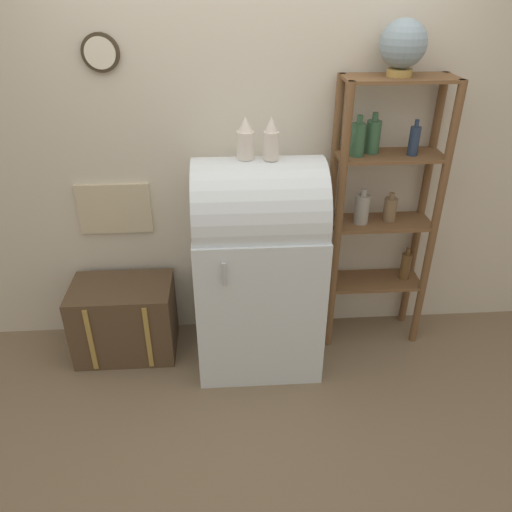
{
  "coord_description": "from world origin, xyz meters",
  "views": [
    {
      "loc": [
        -0.19,
        -2.42,
        2.27
      ],
      "look_at": [
        -0.01,
        0.22,
        0.75
      ],
      "focal_mm": 35.0,
      "sensor_mm": 36.0,
      "label": 1
    }
  ],
  "objects_px": {
    "refrigerator": "(258,263)",
    "vase_center": "(271,140)",
    "globe": "(403,45)",
    "vase_left": "(245,139)",
    "suitcase_trunk": "(125,319)"
  },
  "relations": [
    {
      "from": "refrigerator",
      "to": "suitcase_trunk",
      "type": "bearing_deg",
      "value": 174.61
    },
    {
      "from": "suitcase_trunk",
      "to": "globe",
      "type": "height_order",
      "value": "globe"
    },
    {
      "from": "refrigerator",
      "to": "suitcase_trunk",
      "type": "relative_size",
      "value": 2.11
    },
    {
      "from": "refrigerator",
      "to": "vase_center",
      "type": "bearing_deg",
      "value": -11.14
    },
    {
      "from": "vase_left",
      "to": "refrigerator",
      "type": "bearing_deg",
      "value": -10.17
    },
    {
      "from": "refrigerator",
      "to": "globe",
      "type": "height_order",
      "value": "globe"
    },
    {
      "from": "refrigerator",
      "to": "vase_center",
      "type": "xyz_separation_m",
      "value": [
        0.07,
        -0.01,
        0.78
      ]
    },
    {
      "from": "globe",
      "to": "vase_center",
      "type": "bearing_deg",
      "value": -165.65
    },
    {
      "from": "globe",
      "to": "vase_left",
      "type": "height_order",
      "value": "globe"
    },
    {
      "from": "globe",
      "to": "vase_center",
      "type": "distance_m",
      "value": 0.86
    },
    {
      "from": "suitcase_trunk",
      "to": "vase_center",
      "type": "distance_m",
      "value": 1.55
    },
    {
      "from": "suitcase_trunk",
      "to": "vase_left",
      "type": "bearing_deg",
      "value": -4.98
    },
    {
      "from": "refrigerator",
      "to": "globe",
      "type": "relative_size",
      "value": 4.67
    },
    {
      "from": "vase_center",
      "to": "suitcase_trunk",
      "type": "bearing_deg",
      "value": 174.19
    },
    {
      "from": "refrigerator",
      "to": "vase_center",
      "type": "relative_size",
      "value": 5.8
    }
  ]
}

